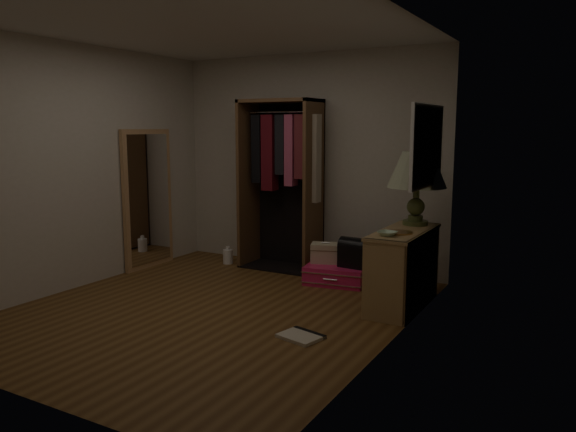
# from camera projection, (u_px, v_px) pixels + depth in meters

# --- Properties ---
(ground) EXTENTS (4.00, 4.00, 0.00)m
(ground) POSITION_uv_depth(u_px,v_px,m) (212.00, 310.00, 5.34)
(ground) COLOR brown
(ground) RESTS_ON ground
(room_walls) EXTENTS (3.52, 4.02, 2.60)m
(room_walls) POSITION_uv_depth(u_px,v_px,m) (218.00, 152.00, 5.10)
(room_walls) COLOR beige
(room_walls) RESTS_ON ground
(console_bookshelf) EXTENTS (0.42, 1.12, 0.75)m
(console_bookshelf) POSITION_uv_depth(u_px,v_px,m) (404.00, 266.00, 5.43)
(console_bookshelf) COLOR #A17D4E
(console_bookshelf) RESTS_ON ground
(open_wardrobe) EXTENTS (1.00, 0.50, 2.05)m
(open_wardrobe) POSITION_uv_depth(u_px,v_px,m) (284.00, 169.00, 6.78)
(open_wardrobe) COLOR brown
(open_wardrobe) RESTS_ON ground
(floor_mirror) EXTENTS (0.06, 0.80, 1.70)m
(floor_mirror) POSITION_uv_depth(u_px,v_px,m) (148.00, 199.00, 6.89)
(floor_mirror) COLOR tan
(floor_mirror) RESTS_ON ground
(pink_suitcase) EXTENTS (0.74, 0.58, 0.21)m
(pink_suitcase) POSITION_uv_depth(u_px,v_px,m) (336.00, 274.00, 6.24)
(pink_suitcase) COLOR #E51B5C
(pink_suitcase) RESTS_ON ground
(train_case) EXTENTS (0.38, 0.32, 0.24)m
(train_case) POSITION_uv_depth(u_px,v_px,m) (326.00, 253.00, 6.35)
(train_case) COLOR #C3B795
(train_case) RESTS_ON pink_suitcase
(black_bag) EXTENTS (0.32, 0.22, 0.33)m
(black_bag) POSITION_uv_depth(u_px,v_px,m) (354.00, 252.00, 6.13)
(black_bag) COLOR black
(black_bag) RESTS_ON pink_suitcase
(table_lamp) EXTENTS (0.62, 0.62, 0.73)m
(table_lamp) POSITION_uv_depth(u_px,v_px,m) (417.00, 171.00, 5.57)
(table_lamp) COLOR #404C25
(table_lamp) RESTS_ON console_bookshelf
(brass_tray) EXTENTS (0.31, 0.31, 0.01)m
(brass_tray) POSITION_uv_depth(u_px,v_px,m) (399.00, 232.00, 5.20)
(brass_tray) COLOR #B38244
(brass_tray) RESTS_ON console_bookshelf
(ceramic_bowl) EXTENTS (0.20, 0.20, 0.04)m
(ceramic_bowl) POSITION_uv_depth(u_px,v_px,m) (387.00, 234.00, 5.07)
(ceramic_bowl) COLOR #B4D8B6
(ceramic_bowl) RESTS_ON console_bookshelf
(white_jug) EXTENTS (0.16, 0.16, 0.22)m
(white_jug) POSITION_uv_depth(u_px,v_px,m) (228.00, 256.00, 7.16)
(white_jug) COLOR white
(white_jug) RESTS_ON ground
(floor_book) EXTENTS (0.39, 0.34, 0.03)m
(floor_book) POSITION_uv_depth(u_px,v_px,m) (302.00, 336.00, 4.64)
(floor_book) COLOR beige
(floor_book) RESTS_ON ground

